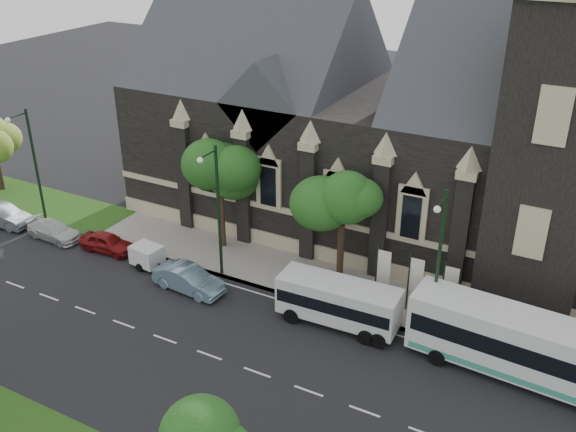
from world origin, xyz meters
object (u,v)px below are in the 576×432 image
Objects in this scene: street_lamp_mid at (216,206)px; sedan at (189,279)px; banner_flag_center at (413,278)px; box_trailer at (147,255)px; car_far_grey at (2,215)px; tour_coach at (532,349)px; tree_walk_left at (224,172)px; car_far_red at (107,242)px; street_lamp_near at (438,259)px; shuttle_bus at (339,301)px; banner_flag_right at (447,287)px; banner_flag_left at (381,270)px; car_far_white at (54,231)px; tree_walk_right at (347,197)px; street_lamp_far at (33,161)px.

street_lamp_mid reaches higher than sedan.
banner_flag_center is 1.37× the size of box_trailer.
tour_coach is at bearing -92.98° from car_far_grey.
tree_walk_left reaches higher than banner_flag_center.
street_lamp_near is at bearing -90.95° from car_far_red.
tree_walk_left is at bearing 154.13° from shuttle_bus.
banner_flag_right reaches higher than car_far_red.
tour_coach is at bearing -12.38° from tree_walk_left.
car_far_red is (-23.08, -2.80, -1.69)m from banner_flag_right.
banner_flag_left is at bearing 64.65° from shuttle_bus.
banner_flag_right is at bearing 28.06° from shuttle_bus.
car_far_grey is at bearing -175.30° from street_lamp_mid.
box_trailer is at bearing -123.21° from tree_walk_left.
street_lamp_near reaches higher than shuttle_bus.
sedan is at bearing -175.29° from shuttle_bus.
car_far_red is 0.92× the size of car_far_white.
sedan is at bearing -159.23° from banner_flag_left.
sedan is (-13.09, -4.21, -1.59)m from banner_flag_center.
tour_coach is (5.43, -1.05, -3.15)m from street_lamp_near.
tree_walk_right is 8.05m from banner_flag_right.
tour_coach is at bearing -3.10° from street_lamp_mid.
tour_coach reaches higher than car_far_grey.
car_far_red is at bearing -171.65° from banner_flag_left.
shuttle_bus reaches higher than sedan.
sedan is at bearing -96.17° from car_far_grey.
car_far_red is (-8.79, -0.89, -4.42)m from street_lamp_mid.
banner_flag_right is at bearing -13.60° from tree_walk_right.
car_far_red is 9.87m from car_far_grey.
sedan is at bearing -109.27° from street_lamp_mid.
banner_flag_left reaches higher than box_trailer.
banner_flag_left is 2.00m from banner_flag_center.
tree_walk_left is 7.57m from box_trailer.
tree_walk_right is 1.62× the size of car_far_grey.
street_lamp_near is 15.59m from sedan.
tree_walk_left is 18.28m from car_far_grey.
box_trailer is 0.66× the size of car_far_white.
street_lamp_near is 4.99m from banner_flag_left.
street_lamp_near is at bearing 172.63° from tour_coach.
tree_walk_left is 0.85× the size of street_lamp_near.
tree_walk_right is at bearing 150.90° from banner_flag_left.
tree_walk_left reaches higher than sedan.
street_lamp_far is 1.26× the size of shuttle_bus.
tree_walk_right is at bearing -82.43° from car_far_grey.
street_lamp_far is 30.47m from banner_flag_right.
banner_flag_left is at bearing 180.00° from banner_flag_center.
car_far_red is at bearing 177.21° from shuttle_bus.
street_lamp_near reaches higher than sedan.
car_far_grey is at bearing 94.88° from car_far_white.
street_lamp_near is 6.36m from tour_coach.
box_trailer reaches higher than car_far_red.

